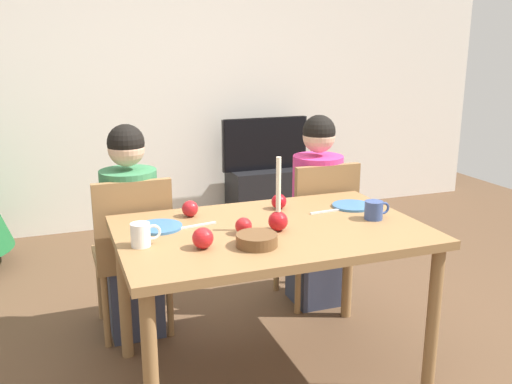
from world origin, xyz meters
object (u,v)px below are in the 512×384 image
at_px(bowl_walnuts, 257,240).
at_px(apple_near_candle, 203,238).
at_px(person_left_child, 131,235).
at_px(tv_stand, 265,195).
at_px(mug_left, 141,235).
at_px(dining_table, 271,245).
at_px(candle_centerpiece, 278,216).
at_px(apple_by_right_mug, 244,226).
at_px(plate_left, 159,227).
at_px(plate_right, 352,206).
at_px(person_right_child, 317,214).
at_px(chair_left, 133,247).
at_px(tv, 265,144).
at_px(apple_far_edge, 279,202).
at_px(mug_right, 374,210).
at_px(chair_right, 319,225).
at_px(apple_by_left_plate, 190,209).

distance_m(bowl_walnuts, apple_near_candle, 0.23).
xyz_separation_m(person_left_child, bowl_walnuts, (0.41, -0.84, 0.21)).
bearing_deg(tv_stand, mug_left, -121.89).
height_order(dining_table, candle_centerpiece, candle_centerpiece).
bearing_deg(apple_by_right_mug, plate_left, 148.25).
height_order(person_left_child, plate_right, person_left_child).
bearing_deg(person_right_child, apple_by_right_mug, -135.89).
xyz_separation_m(chair_left, tv, (1.41, 1.69, 0.20)).
bearing_deg(apple_far_edge, apple_near_candle, -140.75).
xyz_separation_m(tv_stand, plate_right, (-0.34, -2.13, 0.52)).
bearing_deg(apple_far_edge, mug_right, -40.88).
bearing_deg(apple_near_candle, person_left_child, 103.68).
height_order(plate_left, apple_far_edge, apple_far_edge).
bearing_deg(tv, chair_right, -100.17).
height_order(plate_right, apple_near_candle, apple_near_candle).
xyz_separation_m(tv, mug_left, (-1.45, -2.34, 0.09)).
distance_m(chair_left, tv, 2.21).
xyz_separation_m(person_right_child, apple_by_left_plate, (-0.86, -0.34, 0.22)).
bearing_deg(person_right_child, bowl_walnuts, -129.62).
bearing_deg(dining_table, apple_by_right_mug, -165.05).
bearing_deg(apple_far_edge, tv_stand, 70.80).
bearing_deg(chair_right, bowl_walnuts, -130.73).
distance_m(chair_right, person_left_child, 1.11).
height_order(chair_right, apple_by_left_plate, chair_right).
bearing_deg(apple_far_edge, person_right_child, 42.70).
relative_size(plate_right, apple_by_left_plate, 2.60).
height_order(person_right_child, apple_by_right_mug, person_right_child).
bearing_deg(mug_right, tv_stand, 81.73).
height_order(dining_table, tv, tv).
distance_m(chair_left, person_right_child, 1.11).
xyz_separation_m(mug_left, apple_by_left_plate, (0.29, 0.33, -0.01)).
xyz_separation_m(tv_stand, tv, (0.00, 0.00, 0.47)).
xyz_separation_m(dining_table, chair_right, (0.55, 0.61, -0.15)).
relative_size(person_left_child, person_right_child, 1.00).
height_order(tv_stand, bowl_walnuts, bowl_walnuts).
relative_size(chair_left, person_left_child, 0.77).
xyz_separation_m(chair_left, plate_right, (1.08, -0.44, 0.24)).
distance_m(plate_left, bowl_walnuts, 0.51).
bearing_deg(plate_left, dining_table, -19.37).
xyz_separation_m(person_right_child, mug_left, (-1.15, -0.68, 0.23)).
height_order(person_left_child, tv_stand, person_left_child).
height_order(tv_stand, apple_far_edge, apple_far_edge).
height_order(chair_right, tv_stand, chair_right).
xyz_separation_m(tv, apple_by_left_plate, (-1.17, -2.00, 0.08)).
relative_size(chair_right, mug_right, 6.87).
relative_size(chair_left, plate_left, 4.16).
bearing_deg(person_left_child, candle_centerpiece, -50.39).
height_order(apple_by_left_plate, apple_far_edge, apple_by_left_plate).
xyz_separation_m(chair_left, chair_right, (1.11, 0.00, 0.00)).
distance_m(person_left_child, tv, 2.19).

